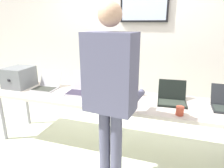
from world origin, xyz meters
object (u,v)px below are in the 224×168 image
Objects in this scene: laptop_station_1 at (81,88)px; laptop_station_3 at (172,98)px; equipment_box at (19,77)px; laptop_station_0 at (47,85)px; coffee_mug at (180,111)px; laptop_station_2 at (122,93)px; person at (111,86)px; workbench at (108,101)px.

laptop_station_1 is 1.18m from laptop_station_3.
equipment_box is 1.09× the size of laptop_station_0.
laptop_station_1 is (0.97, 0.05, -0.08)m from equipment_box.
equipment_box is 0.97m from laptop_station_1.
coffee_mug is at bearing -75.35° from laptop_station_3.
equipment_box reaches higher than laptop_station_1.
laptop_station_2 is 0.20× the size of person.
person is (0.24, -0.62, 0.41)m from workbench.
person reaches higher than coffee_mug.
person reaches higher than laptop_station_1.
laptop_station_0 is 0.20× the size of person.
laptop_station_2 is (1.55, 0.02, -0.08)m from equipment_box.
laptop_station_2 is 3.97× the size of coffee_mug.
workbench is 0.78m from person.
laptop_station_3 is at bearing 0.22° from laptop_station_0.
laptop_station_3 is (1.18, 0.01, -0.00)m from laptop_station_1.
laptop_station_2 is at bearing 155.94° from coffee_mug.
laptop_station_0 is at bearing 178.81° from laptop_station_2.
laptop_station_2 is at bearing -2.23° from laptop_station_1.
laptop_station_1 is 4.17× the size of coffee_mug.
laptop_station_0 reaches higher than laptop_station_3.
laptop_station_2 is (0.58, -0.02, 0.00)m from laptop_station_1.
laptop_station_2 reaches higher than laptop_station_3.
laptop_station_0 is at bearing 6.30° from equipment_box.
laptop_station_2 is 0.60m from laptop_station_3.
person is at bearing -126.78° from laptop_station_3.
laptop_station_3 is 0.93m from person.
workbench is 1.77× the size of person.
coffee_mug is at bearing -7.18° from equipment_box.
laptop_station_0 is at bearing 149.42° from person.
person is at bearing -47.13° from laptop_station_1.
laptop_station_3 reaches higher than workbench.
laptop_station_1 is at bearing 169.11° from workbench.
laptop_station_1 is at bearing -179.66° from laptop_station_3.
equipment_box reaches higher than laptop_station_3.
laptop_station_3 is (0.60, 0.03, -0.00)m from laptop_station_2.
workbench is 0.21m from laptop_station_2.
laptop_station_1 and laptop_station_2 have the same top height.
person is (1.62, -0.65, 0.22)m from equipment_box.
equipment_box is at bearing 158.00° from person.
laptop_station_2 reaches higher than coffee_mug.
laptop_station_0 is (-0.94, 0.08, 0.10)m from workbench.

